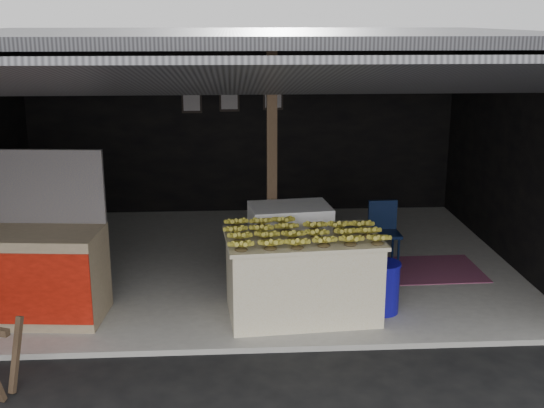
{
  "coord_description": "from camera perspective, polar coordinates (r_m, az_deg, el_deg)",
  "views": [
    {
      "loc": [
        -0.18,
        -6.04,
        3.18
      ],
      "look_at": [
        0.28,
        1.51,
        1.1
      ],
      "focal_mm": 45.0,
      "sensor_mm": 36.0,
      "label": 1
    }
  ],
  "objects": [
    {
      "name": "ground",
      "position": [
        6.83,
        -1.61,
        -12.39
      ],
      "size": [
        80.0,
        80.0,
        0.0
      ],
      "primitive_type": "plane",
      "color": "black",
      "rests_on": "ground"
    },
    {
      "name": "concrete_slab",
      "position": [
        9.1,
        -2.13,
        -4.89
      ],
      "size": [
        7.0,
        5.0,
        0.06
      ],
      "primitive_type": "cube",
      "color": "gray",
      "rests_on": "ground"
    },
    {
      "name": "shophouse",
      "position": [
        8.92,
        -2.31,
        8.4
      ],
      "size": [
        7.4,
        7.29,
        3.02
      ],
      "color": "black",
      "rests_on": "ground"
    },
    {
      "name": "banana_table",
      "position": [
        7.33,
        2.55,
        -6.0
      ],
      "size": [
        1.69,
        1.12,
        0.89
      ],
      "rotation": [
        0.0,
        0.0,
        0.08
      ],
      "color": "silver",
      "rests_on": "concrete_slab"
    },
    {
      "name": "banana_pile",
      "position": [
        7.15,
        2.6,
        -2.02
      ],
      "size": [
        1.56,
        1.01,
        0.18
      ],
      "primitive_type": null,
      "rotation": [
        0.0,
        0.0,
        0.08
      ],
      "color": "gold",
      "rests_on": "banana_table"
    },
    {
      "name": "white_crate",
      "position": [
        8.01,
        1.5,
        -3.65
      ],
      "size": [
        0.98,
        0.72,
        1.02
      ],
      "rotation": [
        0.0,
        0.0,
        0.11
      ],
      "color": "white",
      "rests_on": "concrete_slab"
    },
    {
      "name": "neighbor_stall",
      "position": [
        7.71,
        -20.29,
        -5.26
      ],
      "size": [
        1.78,
        0.92,
        1.77
      ],
      "rotation": [
        0.0,
        0.0,
        -0.09
      ],
      "color": "#998466",
      "rests_on": "concrete_slab"
    },
    {
      "name": "water_barrel",
      "position": [
        7.56,
        9.21,
        -6.99
      ],
      "size": [
        0.37,
        0.37,
        0.54
      ],
      "primitive_type": "cylinder",
      "color": "#100C8D",
      "rests_on": "concrete_slab"
    },
    {
      "name": "plastic_chair",
      "position": [
        9.03,
        9.32,
        -1.9
      ],
      "size": [
        0.39,
        0.39,
        0.81
      ],
      "rotation": [
        0.0,
        0.0,
        0.02
      ],
      "color": "#091635",
      "rests_on": "concrete_slab"
    },
    {
      "name": "magenta_rug",
      "position": [
        8.94,
        12.36,
        -5.39
      ],
      "size": [
        1.52,
        1.03,
        0.01
      ],
      "primitive_type": "cube",
      "rotation": [
        0.0,
        0.0,
        0.02
      ],
      "color": "maroon",
      "rests_on": "concrete_slab"
    },
    {
      "name": "picture_frames",
      "position": [
        11.0,
        -3.41,
        8.82
      ],
      "size": [
        1.62,
        0.04,
        0.46
      ],
      "color": "black",
      "rests_on": "shophouse"
    }
  ]
}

